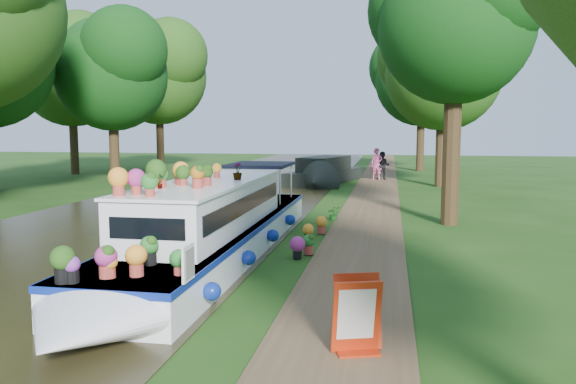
{
  "coord_description": "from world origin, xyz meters",
  "views": [
    {
      "loc": [
        1.88,
        -15.52,
        3.11
      ],
      "look_at": [
        -0.94,
        -0.01,
        1.3
      ],
      "focal_mm": 35.0,
      "sensor_mm": 36.0,
      "label": 1
    }
  ],
  "objects": [
    {
      "name": "ground",
      "position": [
        0.0,
        0.0,
        0.0
      ],
      "size": [
        100.0,
        100.0,
        0.0
      ],
      "primitive_type": "plane",
      "color": "#1A3E0F",
      "rests_on": "ground"
    },
    {
      "name": "canal_water",
      "position": [
        -6.0,
        0.0,
        0.01
      ],
      "size": [
        10.0,
        100.0,
        0.02
      ],
      "primitive_type": "cube",
      "color": "black",
      "rests_on": "ground"
    },
    {
      "name": "towpath",
      "position": [
        1.2,
        0.0,
        0.01
      ],
      "size": [
        2.2,
        100.0,
        0.03
      ],
      "primitive_type": "cube",
      "color": "brown",
      "rests_on": "ground"
    },
    {
      "name": "plant_boat",
      "position": [
        -2.25,
        -3.07,
        0.85
      ],
      "size": [
        2.29,
        13.52,
        2.27
      ],
      "color": "white",
      "rests_on": "canal_water"
    },
    {
      "name": "tree_near_overhang",
      "position": [
        3.79,
        3.06,
        6.6
      ],
      "size": [
        5.52,
        5.28,
        8.99
      ],
      "color": "black",
      "rests_on": "ground"
    },
    {
      "name": "tree_near_mid",
      "position": [
        4.48,
        15.08,
        6.44
      ],
      "size": [
        6.9,
        6.6,
        9.4
      ],
      "color": "black",
      "rests_on": "ground"
    },
    {
      "name": "tree_near_far",
      "position": [
        3.98,
        26.09,
        7.05
      ],
      "size": [
        7.59,
        7.26,
        10.3
      ],
      "color": "black",
      "rests_on": "ground"
    },
    {
      "name": "tree_far_c",
      "position": [
        -13.52,
        14.08,
        6.52
      ],
      "size": [
        7.13,
        6.82,
        9.59
      ],
      "color": "black",
      "rests_on": "ground"
    },
    {
      "name": "tree_far_d",
      "position": [
        -15.02,
        24.1,
        7.4
      ],
      "size": [
        8.05,
        7.7,
        10.85
      ],
      "color": "black",
      "rests_on": "ground"
    },
    {
      "name": "tree_far_h",
      "position": [
        -19.02,
        19.09,
        7.14
      ],
      "size": [
        7.82,
        7.48,
        10.49
      ],
      "color": "black",
      "rests_on": "ground"
    },
    {
      "name": "second_boat",
      "position": [
        -1.75,
        15.85,
        0.6
      ],
      "size": [
        4.0,
        8.1,
        1.48
      ],
      "rotation": [
        0.0,
        0.0,
        -0.28
      ],
      "color": "black",
      "rests_on": "canal_water"
    },
    {
      "name": "sandwich_board",
      "position": [
        1.47,
        -8.02,
        0.51
      ],
      "size": [
        0.71,
        0.7,
        1.05
      ],
      "rotation": [
        0.0,
        0.0,
        0.3
      ],
      "color": "red",
      "rests_on": "towpath"
    },
    {
      "name": "pedestrian_pink",
      "position": [
        1.11,
        18.18,
        0.97
      ],
      "size": [
        0.72,
        0.5,
        1.89
      ],
      "primitive_type": "imported",
      "rotation": [
        0.0,
        0.0,
        0.08
      ],
      "color": "#E15CB0",
      "rests_on": "towpath"
    },
    {
      "name": "pedestrian_dark",
      "position": [
        1.47,
        18.28,
        0.86
      ],
      "size": [
        0.88,
        0.73,
        1.67
      ],
      "primitive_type": "imported",
      "rotation": [
        0.0,
        0.0,
        -0.12
      ],
      "color": "black",
      "rests_on": "towpath"
    },
    {
      "name": "verge_plant",
      "position": [
        0.05,
        3.15,
        0.24
      ],
      "size": [
        0.49,
        0.45,
        0.47
      ],
      "primitive_type": "imported",
      "rotation": [
        0.0,
        0.0,
        0.21
      ],
      "color": "#20691F",
      "rests_on": "ground"
    }
  ]
}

